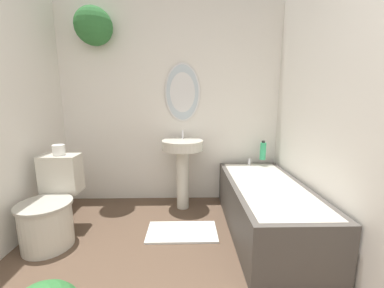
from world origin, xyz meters
TOP-DOWN VIEW (x-y plane):
  - wall_back at (-0.12, 2.66)m, footprint 2.75×0.41m
  - wall_right at (1.34, 1.33)m, footprint 0.06×2.77m
  - toilet at (-1.03, 1.73)m, footprint 0.45×0.64m
  - pedestal_sink at (0.14, 2.38)m, footprint 0.47×0.47m
  - bathtub at (0.95, 1.84)m, footprint 0.69×1.52m
  - shampoo_bottle at (1.10, 2.47)m, footprint 0.07×0.07m
  - bath_mat at (0.14, 1.82)m, footprint 0.67×0.37m
  - toilet_paper_roll at (-1.03, 1.96)m, footprint 0.11×0.11m

SIDE VIEW (x-z plane):
  - bath_mat at x=0.14m, z-range 0.00..0.02m
  - bathtub at x=0.95m, z-range -0.03..0.54m
  - toilet at x=-1.03m, z-range -0.07..0.68m
  - pedestal_sink at x=0.14m, z-range 0.15..1.06m
  - shampoo_bottle at x=1.10m, z-range 0.56..0.78m
  - toilet_paper_roll at x=-1.03m, z-range 0.75..0.85m
  - wall_right at x=1.34m, z-range 0.00..2.40m
  - wall_back at x=-0.12m, z-range 0.13..2.53m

